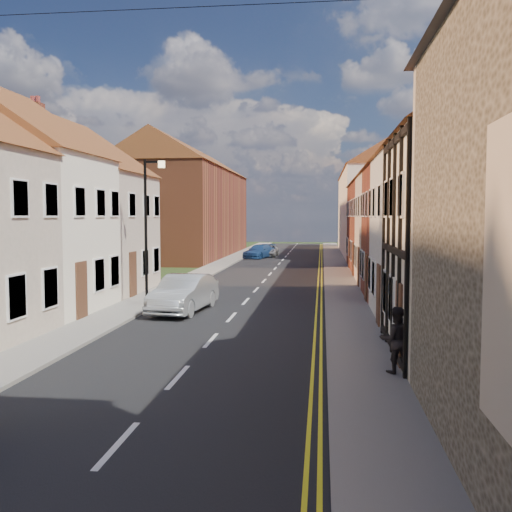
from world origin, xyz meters
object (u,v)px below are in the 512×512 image
lamppost (148,223)px  car_far (259,251)px  car_mid (184,294)px  pedestrian_right (396,340)px  car_distant (267,251)px

lamppost → car_far: size_ratio=1.43×
car_mid → pedestrian_right: size_ratio=2.86×
car_far → car_distant: bearing=95.7°
car_mid → lamppost: bearing=157.3°
car_distant → pedestrian_right: (6.85, -39.39, 0.34)m
lamppost → car_mid: lamppost is taller
lamppost → pedestrian_right: lamppost is taller
car_far → pedestrian_right: 38.00m
car_far → car_distant: car_far is taller
car_far → pedestrian_right: pedestrian_right is taller
car_mid → pedestrian_right: pedestrian_right is taller
lamppost → car_far: (1.56, 27.89, -2.93)m
lamppost → car_mid: size_ratio=1.34×
lamppost → car_distant: bearing=86.1°
pedestrian_right → car_far: bearing=-85.3°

